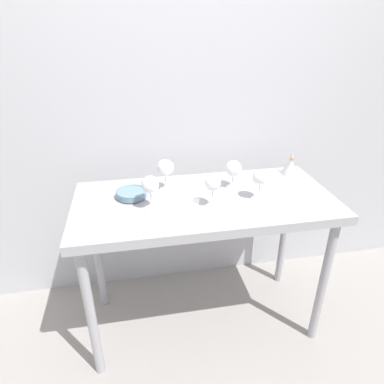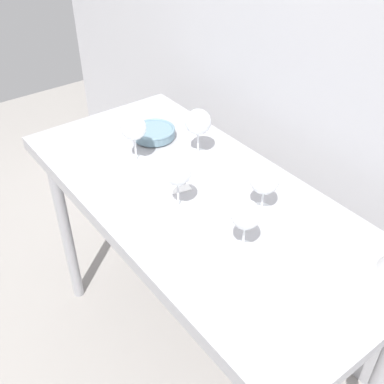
% 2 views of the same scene
% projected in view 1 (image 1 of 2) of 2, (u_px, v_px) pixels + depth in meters
% --- Properties ---
extents(ground_plane, '(6.00, 6.00, 0.00)m').
position_uv_depth(ground_plane, '(202.00, 318.00, 2.24)').
color(ground_plane, gray).
extents(back_wall, '(3.80, 0.04, 2.60)m').
position_uv_depth(back_wall, '(189.00, 104.00, 2.08)').
color(back_wall, '#B7B7BC').
rests_on(back_wall, ground_plane).
extents(steel_counter, '(1.40, 0.65, 0.90)m').
position_uv_depth(steel_counter, '(205.00, 215.00, 1.87)').
color(steel_counter, '#A1A1A6').
rests_on(steel_counter, ground_plane).
extents(wine_glass_near_right, '(0.08, 0.08, 0.17)m').
position_uv_depth(wine_glass_near_right, '(260.00, 178.00, 1.76)').
color(wine_glass_near_right, white).
rests_on(wine_glass_near_right, steel_counter).
extents(wine_glass_near_left, '(0.09, 0.09, 0.18)m').
position_uv_depth(wine_glass_near_left, '(150.00, 185.00, 1.67)').
color(wine_glass_near_left, white).
rests_on(wine_glass_near_left, steel_counter).
extents(wine_glass_near_center, '(0.08, 0.08, 0.17)m').
position_uv_depth(wine_glass_near_center, '(213.00, 184.00, 1.69)').
color(wine_glass_near_center, white).
rests_on(wine_glass_near_center, steel_counter).
extents(wine_glass_far_left, '(0.09, 0.09, 0.18)m').
position_uv_depth(wine_glass_far_left, '(165.00, 168.00, 1.86)').
color(wine_glass_far_left, white).
rests_on(wine_glass_far_left, steel_counter).
extents(wine_glass_far_right, '(0.09, 0.09, 0.16)m').
position_uv_depth(wine_glass_far_right, '(233.00, 169.00, 1.89)').
color(wine_glass_far_right, white).
rests_on(wine_glass_far_right, steel_counter).
extents(tasting_sheet_upper, '(0.24, 0.30, 0.00)m').
position_uv_depth(tasting_sheet_upper, '(275.00, 188.00, 1.93)').
color(tasting_sheet_upper, white).
rests_on(tasting_sheet_upper, steel_counter).
extents(tasting_sheet_lower, '(0.21, 0.24, 0.00)m').
position_uv_depth(tasting_sheet_lower, '(183.00, 207.00, 1.73)').
color(tasting_sheet_lower, white).
rests_on(tasting_sheet_lower, steel_counter).
extents(tasting_bowl, '(0.16, 0.16, 0.04)m').
position_uv_depth(tasting_bowl, '(131.00, 193.00, 1.82)').
color(tasting_bowl, beige).
rests_on(tasting_bowl, steel_counter).
extents(decanter_funnel, '(0.11, 0.11, 0.15)m').
position_uv_depth(decanter_funnel, '(291.00, 166.00, 2.09)').
color(decanter_funnel, '#B4B4B4').
rests_on(decanter_funnel, steel_counter).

